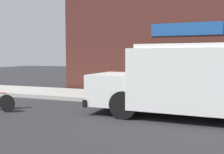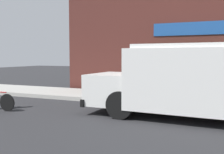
% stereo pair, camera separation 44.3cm
% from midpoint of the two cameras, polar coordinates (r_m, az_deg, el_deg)
% --- Properties ---
extents(ground_plane, '(70.00, 70.00, 0.00)m').
position_cam_midpoint_polar(ground_plane, '(9.91, 18.32, -6.82)').
color(ground_plane, '#2B2B2D').
extents(sidewalk, '(28.00, 2.68, 0.17)m').
position_cam_midpoint_polar(sidewalk, '(11.21, 18.59, -5.08)').
color(sidewalk, '#ADAAA3').
rests_on(sidewalk, ground_plane).
extents(storefront, '(14.65, 0.73, 5.11)m').
position_cam_midpoint_polar(storefront, '(12.70, 19.02, 7.20)').
color(storefront, '#4C231E').
rests_on(storefront, ground_plane).
extents(school_bus, '(7.01, 2.84, 2.27)m').
position_cam_midpoint_polar(school_bus, '(8.34, 19.34, -0.61)').
color(school_bus, white).
rests_on(school_bus, ground_plane).
extents(trash_bin, '(0.53, 0.53, 0.76)m').
position_cam_midpoint_polar(trash_bin, '(11.63, 8.52, -2.23)').
color(trash_bin, '#38383D').
rests_on(trash_bin, sidewalk).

